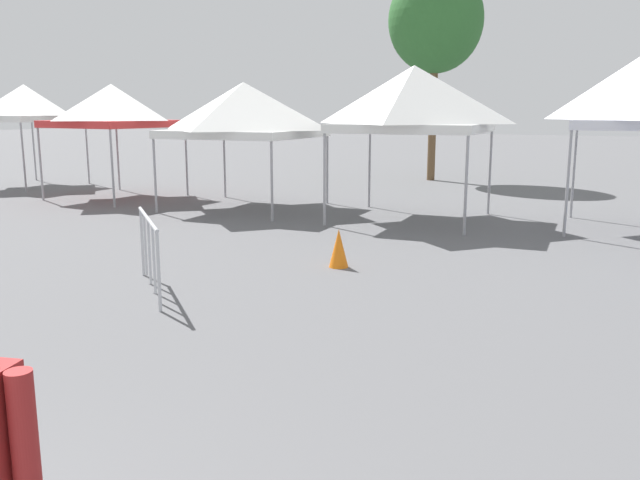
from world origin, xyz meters
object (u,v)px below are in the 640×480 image
canopy_tent_far_right (244,110)px  traffic_cone_lot_center (339,248)px  crowd_barrier_mid_lot (149,240)px  canopy_tent_right_of_center (25,103)px  canopy_tent_behind_right (112,106)px  tree_behind_tents_left (436,21)px  canopy_tent_center (414,99)px

canopy_tent_far_right → traffic_cone_lot_center: bearing=-45.4°
crowd_barrier_mid_lot → canopy_tent_right_of_center: bearing=145.0°
canopy_tent_behind_right → crowd_barrier_mid_lot: canopy_tent_behind_right is taller
canopy_tent_right_of_center → tree_behind_tents_left: 14.24m
traffic_cone_lot_center → canopy_tent_behind_right: bearing=151.6°
canopy_tent_behind_right → tree_behind_tents_left: 11.52m
canopy_tent_center → tree_behind_tents_left: size_ratio=0.47×
canopy_tent_behind_right → tree_behind_tents_left: tree_behind_tents_left is taller
canopy_tent_behind_right → traffic_cone_lot_center: (9.41, -5.08, -2.32)m
canopy_tent_center → crowd_barrier_mid_lot: canopy_tent_center is taller
canopy_tent_far_right → tree_behind_tents_left: size_ratio=0.48×
canopy_tent_behind_right → canopy_tent_far_right: bearing=-1.0°
canopy_tent_right_of_center → canopy_tent_behind_right: size_ratio=1.03×
canopy_tent_far_right → canopy_tent_center: size_ratio=1.01×
canopy_tent_far_right → crowd_barrier_mid_lot: 8.36m
crowd_barrier_mid_lot → tree_behind_tents_left: bearing=92.9°
tree_behind_tents_left → crowd_barrier_mid_lot: tree_behind_tents_left is taller
canopy_tent_far_right → tree_behind_tents_left: (2.33, 8.90, 3.05)m
canopy_tent_right_of_center → canopy_tent_far_right: size_ratio=0.94×
canopy_tent_behind_right → traffic_cone_lot_center: 10.94m
canopy_tent_behind_right → traffic_cone_lot_center: bearing=-28.4°
crowd_barrier_mid_lot → traffic_cone_lot_center: bearing=55.0°
canopy_tent_right_of_center → canopy_tent_center: canopy_tent_center is taller
tree_behind_tents_left → crowd_barrier_mid_lot: 17.15m
canopy_tent_far_right → traffic_cone_lot_center: 7.37m
canopy_tent_far_right → traffic_cone_lot_center: canopy_tent_far_right is taller
tree_behind_tents_left → traffic_cone_lot_center: bearing=-79.4°
traffic_cone_lot_center → tree_behind_tents_left: bearing=100.6°
canopy_tent_behind_right → canopy_tent_center: canopy_tent_center is taller
canopy_tent_far_right → crowd_barrier_mid_lot: bearing=-67.2°
traffic_cone_lot_center → canopy_tent_center: bearing=95.1°
canopy_tent_far_right → tree_behind_tents_left: bearing=75.3°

